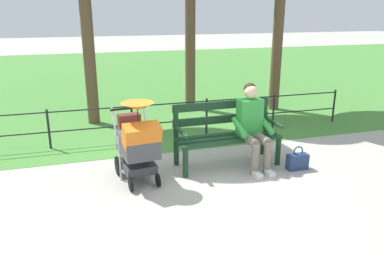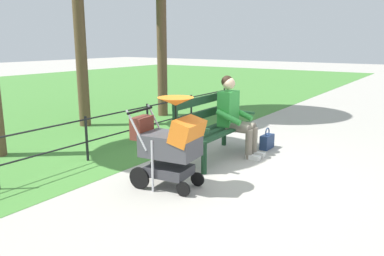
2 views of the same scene
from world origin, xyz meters
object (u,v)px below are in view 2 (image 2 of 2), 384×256
at_px(park_bench, 211,125).
at_px(person_on_bench, 234,113).
at_px(stroller, 171,142).
at_px(handbag, 267,141).

bearing_deg(park_bench, person_on_bench, 146.52).
bearing_deg(stroller, person_on_bench, -178.64).
xyz_separation_m(stroller, handbag, (-2.35, 0.28, -0.47)).
distance_m(park_bench, handbag, 1.17).
bearing_deg(park_bench, handbag, 150.26).
bearing_deg(stroller, handbag, 173.22).
relative_size(stroller, handbag, 3.11).
bearing_deg(handbag, stroller, -6.78).
bearing_deg(person_on_bench, handbag, 152.44).
distance_m(person_on_bench, handbag, 0.89).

